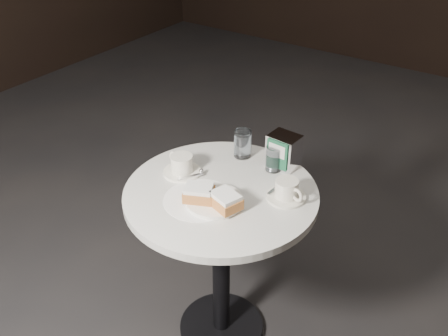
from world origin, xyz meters
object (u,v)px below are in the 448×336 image
Objects in this scene: coffee_cup_left at (182,166)px; napkin_dispenser at (284,151)px; water_glass_left at (243,144)px; cafe_table at (221,233)px; beignet_plate at (213,198)px; water_glass_right at (274,159)px; coffee_cup_right at (287,191)px.

napkin_dispenser is (0.29, 0.26, 0.03)m from coffee_cup_left.
water_glass_left is 0.17m from napkin_dispenser.
napkin_dispenser is (0.10, 0.27, 0.26)m from cafe_table.
coffee_cup_left is 1.36× the size of napkin_dispenser.
beignet_plate is 0.34m from water_glass_left.
cafe_table is 5.67× the size of napkin_dispenser.
water_glass_right reaches higher than coffee_cup_left.
coffee_cup_left is (-0.21, 0.10, 0.01)m from beignet_plate.
water_glass_left is at bearing 105.57° from beignet_plate.
water_glass_right reaches higher than cafe_table.
coffee_cup_left is at bearing -150.32° from coffee_cup_right.
coffee_cup_right is (0.21, 0.09, 0.23)m from cafe_table.
water_glass_left is (-0.07, 0.24, 0.25)m from cafe_table.
water_glass_left reaches higher than coffee_cup_right.
cafe_table is 0.35m from water_glass_right.
water_glass_left is 1.13× the size of water_glass_right.
coffee_cup_right is at bearing 28.38° from coffee_cup_left.
beignet_plate is 0.32m from water_glass_right.
napkin_dispenser is (0.17, 0.03, 0.01)m from water_glass_left.
water_glass_right is at bearing -107.01° from napkin_dispenser.
water_glass_left is (-0.28, 0.15, 0.02)m from coffee_cup_right.
cafe_table is 7.56× the size of water_glass_right.
beignet_plate is 2.30× the size of water_glass_right.
water_glass_right is at bearing 55.45° from coffee_cup_left.
coffee_cup_left is 0.41m from coffee_cup_right.
coffee_cup_left is 1.81× the size of water_glass_right.
water_glass_left is at bearing 169.82° from coffee_cup_right.
water_glass_left is at bearing 104.96° from cafe_table.
water_glass_right is (0.09, 0.23, 0.25)m from cafe_table.
cafe_table is at bearing -106.69° from napkin_dispenser.
coffee_cup_left is at bearing 155.91° from beignet_plate.
water_glass_right is (0.15, -0.02, -0.01)m from water_glass_left.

